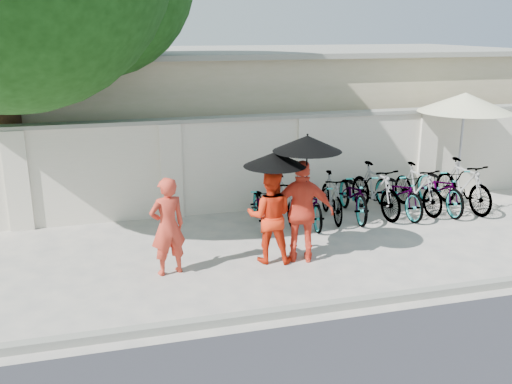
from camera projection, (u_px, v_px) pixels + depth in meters
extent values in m
plane|color=beige|center=(256.00, 268.00, 9.59)|extent=(80.00, 80.00, 0.00)
cube|color=gray|center=(288.00, 312.00, 8.00)|extent=(40.00, 0.16, 0.12)
cube|color=beige|center=(262.00, 164.00, 12.53)|extent=(20.00, 0.30, 2.00)
cube|color=#C1AF91|center=(259.00, 111.00, 16.13)|extent=(14.00, 6.00, 3.20)
cylinder|color=#362216|center=(5.00, 114.00, 11.52)|extent=(0.60, 0.60, 4.40)
imported|color=red|center=(168.00, 226.00, 9.17)|extent=(0.68, 0.53, 1.63)
imported|color=red|center=(270.00, 216.00, 9.66)|extent=(0.94, 0.83, 1.63)
cylinder|color=black|center=(275.00, 186.00, 9.45)|extent=(0.02, 0.02, 0.90)
cone|color=black|center=(275.00, 159.00, 9.32)|extent=(1.04, 1.04, 0.24)
imported|color=red|center=(303.00, 212.00, 9.65)|extent=(1.13, 0.75, 1.78)
cylinder|color=black|center=(306.00, 175.00, 9.40)|extent=(0.02, 0.02, 1.08)
cone|color=black|center=(307.00, 143.00, 9.25)|extent=(1.14, 1.14, 0.26)
cylinder|color=gray|center=(455.00, 198.00, 13.35)|extent=(0.47, 0.47, 0.09)
cylinder|color=#93949D|center=(460.00, 153.00, 13.05)|extent=(0.06, 0.06, 2.24)
cone|color=beige|center=(465.00, 102.00, 12.73)|extent=(2.38, 2.38, 0.43)
imported|color=#93949D|center=(261.00, 205.00, 11.55)|extent=(0.73, 1.68, 0.86)
imported|color=#93949D|center=(285.00, 200.00, 11.70)|extent=(0.50, 1.63, 0.97)
imported|color=#93949D|center=(312.00, 203.00, 11.64)|extent=(0.77, 1.74, 0.89)
imported|color=#93949D|center=(332.00, 197.00, 11.91)|extent=(0.68, 1.68, 0.98)
imported|color=#93949D|center=(354.00, 194.00, 12.06)|extent=(0.92, 1.98, 1.00)
imported|color=#93949D|center=(375.00, 190.00, 12.18)|extent=(0.75, 1.90, 1.11)
imported|color=#93949D|center=(399.00, 192.00, 12.24)|extent=(0.76, 1.89, 0.98)
imported|color=#93949D|center=(418.00, 188.00, 12.45)|extent=(0.65, 1.76, 1.04)
imported|color=#93949D|center=(441.00, 188.00, 12.50)|extent=(0.77, 1.96, 1.01)
imported|color=#93949D|center=(463.00, 185.00, 12.54)|extent=(0.68, 1.89, 1.11)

